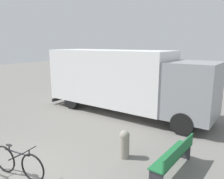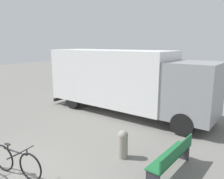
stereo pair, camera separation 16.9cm
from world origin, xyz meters
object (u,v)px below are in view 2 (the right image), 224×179
object	(u,v)px
delivery_truck	(124,79)
bollard_near_bench	(123,143)
bicycle_far	(16,161)
park_bench	(173,157)

from	to	relation	value
delivery_truck	bollard_near_bench	world-z (taller)	delivery_truck
bollard_near_bench	bicycle_far	bearing A→B (deg)	-127.70
park_bench	bicycle_far	distance (m)	4.00
delivery_truck	park_bench	bearing A→B (deg)	-42.48
park_bench	bollard_near_bench	world-z (taller)	bollard_near_bench
park_bench	bicycle_far	xyz separation A→B (m)	(-3.28, -2.30, -0.10)
bicycle_far	bollard_near_bench	bearing A→B (deg)	44.81
bicycle_far	bollard_near_bench	size ratio (longest dim) A/B	2.00
delivery_truck	bollard_near_bench	bearing A→B (deg)	-56.47
bollard_near_bench	delivery_truck	bearing A→B (deg)	120.72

